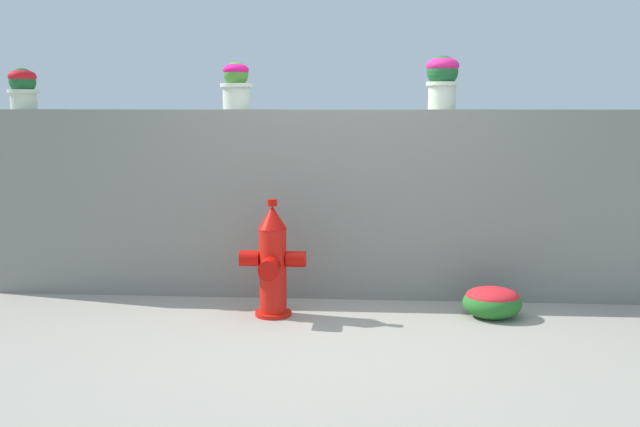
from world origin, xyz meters
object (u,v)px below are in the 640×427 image
Objects in this scene: potted_plant_1 at (236,83)px; fire_hydrant at (273,263)px; flower_bush_left at (492,301)px; potted_plant_2 at (442,77)px; potted_plant_0 at (23,86)px.

fire_hydrant is (0.38, -0.66, -1.35)m from potted_plant_1.
flower_bush_left is (2.02, -0.57, -1.63)m from potted_plant_1.
flower_bush_left is (0.35, -0.59, -1.68)m from potted_plant_2.
potted_plant_0 is 0.88× the size of potted_plant_1.
potted_plant_0 is 4.17m from flower_bush_left.
potted_plant_2 is at bearing 0.56° from potted_plant_1.
potted_plant_0 is 0.76× the size of flower_bush_left.
fire_hydrant is at bearing -177.01° from flower_bush_left.
potted_plant_2 is 1.81m from flower_bush_left.
potted_plant_2 is at bearing 0.84° from potted_plant_0.
potted_plant_1 reaches higher than potted_plant_0.
potted_plant_2 reaches higher than potted_plant_0.
fire_hydrant is 2.02× the size of flower_bush_left.
fire_hydrant is 1.67m from flower_bush_left.
potted_plant_1 reaches higher than flower_bush_left.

